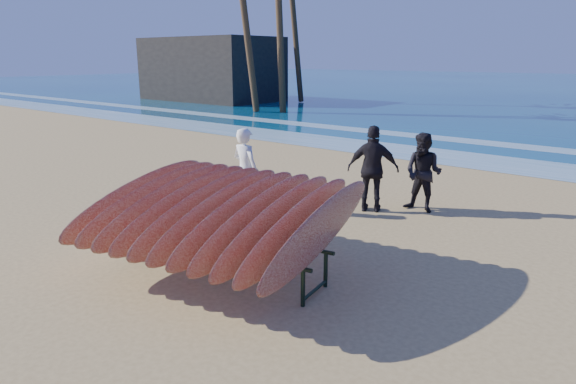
# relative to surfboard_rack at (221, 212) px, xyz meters

# --- Properties ---
(ground) EXTENTS (120.00, 120.00, 0.00)m
(ground) POSITION_rel_surfboard_rack_xyz_m (0.10, 0.56, -0.91)
(ground) COLOR tan
(ground) RESTS_ON ground
(foam_near) EXTENTS (160.00, 160.00, 0.00)m
(foam_near) POSITION_rel_surfboard_rack_xyz_m (0.10, 10.56, -0.91)
(foam_near) COLOR white
(foam_near) RESTS_ON ground
(foam_far) EXTENTS (160.00, 160.00, 0.00)m
(foam_far) POSITION_rel_surfboard_rack_xyz_m (0.10, 14.06, -0.91)
(foam_far) COLOR white
(foam_far) RESTS_ON ground
(surfboard_rack) EXTENTS (3.64, 3.55, 1.48)m
(surfboard_rack) POSITION_rel_surfboard_rack_xyz_m (0.00, 0.00, 0.00)
(surfboard_rack) COLOR black
(surfboard_rack) RESTS_ON ground
(person_white) EXTENTS (0.63, 0.42, 1.68)m
(person_white) POSITION_rel_surfboard_rack_xyz_m (-1.91, 2.48, -0.07)
(person_white) COLOR white
(person_white) RESTS_ON ground
(person_dark_a) EXTENTS (0.78, 0.61, 1.58)m
(person_dark_a) POSITION_rel_surfboard_rack_xyz_m (0.86, 4.68, -0.12)
(person_dark_a) COLOR black
(person_dark_a) RESTS_ON ground
(person_dark_b) EXTENTS (1.10, 0.81, 1.73)m
(person_dark_b) POSITION_rel_surfboard_rack_xyz_m (0.08, 4.06, -0.05)
(person_dark_b) COLOR black
(person_dark_b) RESTS_ON ground
(building) EXTENTS (9.72, 5.40, 4.32)m
(building) POSITION_rel_surfboard_rack_xyz_m (-22.87, 20.79, 1.25)
(building) COLOR #2D2823
(building) RESTS_ON ground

